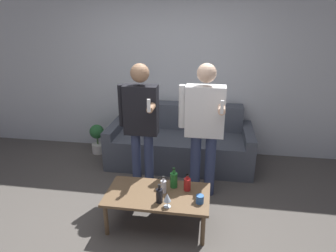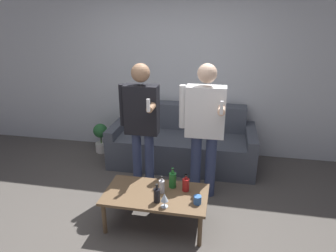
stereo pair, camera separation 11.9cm
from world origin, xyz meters
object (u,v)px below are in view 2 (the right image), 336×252
(couch, at_px, (183,143))
(person_standing_left, at_px, (142,119))
(person_standing_right, at_px, (204,123))
(bottle_orange, at_px, (186,184))
(coffee_table, at_px, (156,196))

(couch, distance_m, person_standing_left, 1.16)
(couch, bearing_deg, person_standing_right, -66.40)
(bottle_orange, distance_m, person_standing_right, 0.76)
(person_standing_left, bearing_deg, bottle_orange, -40.15)
(couch, height_order, person_standing_right, person_standing_right)
(coffee_table, height_order, person_standing_right, person_standing_right)
(person_standing_right, bearing_deg, couch, 113.60)
(bottle_orange, bearing_deg, couch, 99.53)
(couch, relative_size, person_standing_left, 1.30)
(couch, bearing_deg, coffee_table, -92.42)
(bottle_orange, height_order, person_standing_right, person_standing_right)
(couch, xyz_separation_m, person_standing_right, (0.37, -0.84, 0.65))
(bottle_orange, xyz_separation_m, person_standing_right, (0.13, 0.56, 0.50))
(bottle_orange, xyz_separation_m, person_standing_left, (-0.61, 0.52, 0.51))
(coffee_table, distance_m, bottle_orange, 0.34)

